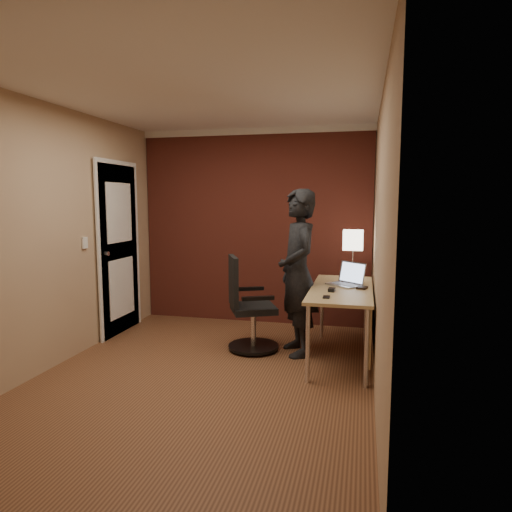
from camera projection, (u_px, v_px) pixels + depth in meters
The scene contains 9 objects.
room at pixel (225, 219), 5.56m from camera, with size 4.00×4.00×4.00m.
desk at pixel (349, 301), 4.54m from camera, with size 0.60×1.50×0.73m.
desk_lamp at pixel (353, 241), 5.10m from camera, with size 0.22×0.22×0.54m.
laptop at pixel (348, 279), 4.68m from camera, with size 0.42×0.41×0.23m.
mouse at pixel (332, 290), 4.36m from camera, with size 0.06×0.10×0.03m, color black.
phone at pixel (326, 297), 4.09m from camera, with size 0.06×0.12×0.01m, color black.
wallet at pixel (362, 288), 4.49m from camera, with size 0.09×0.11×0.02m, color black.
office_chair at pixel (248, 310), 4.83m from camera, with size 0.59×0.64×0.99m.
person at pixel (298, 273), 4.69m from camera, with size 0.62×0.41×1.71m, color black.
Camera 1 is at (1.38, -3.79, 1.60)m, focal length 32.00 mm.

